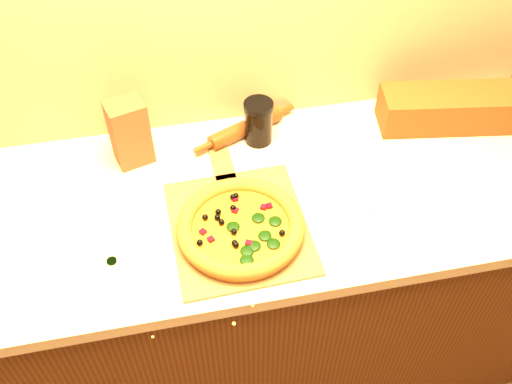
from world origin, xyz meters
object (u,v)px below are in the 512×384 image
at_px(pizza_peel, 238,223).
at_px(pepper_grinder, 511,109).
at_px(rolling_pin, 245,128).
at_px(dark_jar, 258,122).
at_px(pizza, 241,227).

relative_size(pizza_peel, pepper_grinder, 5.01).
height_order(pizza_peel, rolling_pin, rolling_pin).
xyz_separation_m(pizza_peel, dark_jar, (0.12, 0.31, 0.07)).
relative_size(pizza, rolling_pin, 0.98).
bearing_deg(pizza, dark_jar, 71.21).
bearing_deg(pepper_grinder, dark_jar, 175.30).
distance_m(pizza, pepper_grinder, 0.93).
xyz_separation_m(pizza_peel, pizza, (0.00, -0.04, 0.02)).
relative_size(pepper_grinder, dark_jar, 0.76).
bearing_deg(dark_jar, rolling_pin, 136.79).
distance_m(pizza_peel, pepper_grinder, 0.92).
bearing_deg(pizza_peel, dark_jar, 67.51).
relative_size(pizza_peel, pizza, 1.61).
xyz_separation_m(pizza_peel, pepper_grinder, (0.89, 0.24, 0.04)).
bearing_deg(dark_jar, pizza_peel, -110.87).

